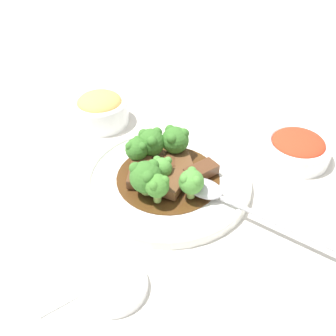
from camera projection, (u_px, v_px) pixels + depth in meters
name	position (u px, v px, depth m)	size (l,w,h in m)	color
ground_plane	(168.00, 184.00, 0.62)	(4.00, 4.00, 0.00)	silver
main_plate	(168.00, 180.00, 0.61)	(0.26, 0.26, 0.02)	white
beef_strip_0	(158.00, 163.00, 0.62)	(0.05, 0.06, 0.01)	#56331E
beef_strip_1	(173.00, 184.00, 0.58)	(0.05, 0.06, 0.02)	brown
beef_strip_2	(180.00, 163.00, 0.62)	(0.06, 0.06, 0.01)	brown
beef_strip_3	(140.00, 172.00, 0.60)	(0.07, 0.07, 0.01)	#56331E
beef_strip_4	(201.00, 171.00, 0.60)	(0.03, 0.05, 0.02)	#56331E
broccoli_floret_0	(157.00, 186.00, 0.55)	(0.03, 0.03, 0.05)	#7FA84C
broccoli_floret_1	(146.00, 176.00, 0.56)	(0.05, 0.05, 0.05)	#8EB756
broccoli_floret_2	(137.00, 149.00, 0.62)	(0.04, 0.04, 0.04)	#7FA84C
broccoli_floret_3	(175.00, 140.00, 0.63)	(0.04, 0.04, 0.05)	#8EB756
broccoli_floret_4	(151.00, 142.00, 0.63)	(0.05, 0.05, 0.05)	#8EB756
broccoli_floret_5	(191.00, 182.00, 0.55)	(0.04, 0.04, 0.05)	#8EB756
broccoli_floret_6	(161.00, 167.00, 0.59)	(0.03, 0.03, 0.04)	#8EB756
serving_spoon	(218.00, 195.00, 0.57)	(0.22, 0.10, 0.01)	#B7B7BC
side_bowl_kimchi	(297.00, 148.00, 0.66)	(0.11, 0.11, 0.04)	white
side_bowl_appetizer	(99.00, 109.00, 0.73)	(0.10, 0.10, 0.06)	white
sauce_dish	(114.00, 285.00, 0.47)	(0.08, 0.08, 0.01)	white
paper_napkin	(63.00, 269.00, 0.49)	(0.09, 0.10, 0.01)	white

